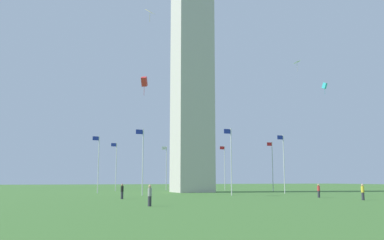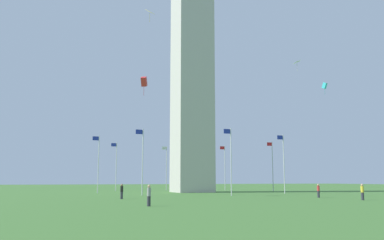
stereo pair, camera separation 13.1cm
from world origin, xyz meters
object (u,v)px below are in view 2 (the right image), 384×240
Objects in this scene: person_red_shirt at (318,191)px; flagpole_w at (166,166)px; flagpole_nw at (116,164)px; kite_red_box at (144,82)px; person_black_shirt at (122,191)px; kite_yellow_diamond at (150,12)px; flagpole_se at (284,161)px; person_yellow_shirt at (362,192)px; flagpole_ne at (142,159)px; flagpole_s at (272,164)px; person_gray_shirt at (149,196)px; kite_white_diamond at (297,62)px; kite_cyan_box at (325,86)px; flagpole_e at (231,159)px; flagpole_sw at (225,166)px; flagpole_n at (98,162)px; obelisk_monument at (192,34)px.

flagpole_w is at bearing -35.16° from person_red_shirt.
kite_red_box reaches higher than flagpole_nw.
kite_yellow_diamond reaches higher than person_black_shirt.
flagpole_se is 29.55m from flagpole_w.
person_yellow_shirt is 6.77m from person_red_shirt.
person_yellow_shirt is at bearing 113.49° from flagpole_nw.
flagpole_ne is 1.00× the size of flagpole_s.
person_gray_shirt is 35.34m from kite_white_diamond.
kite_yellow_diamond reaches higher than kite_white_diamond.
kite_cyan_box is (-9.21, -17.09, 15.92)m from person_yellow_shirt.
person_red_shirt is (0.49, -6.75, -0.03)m from person_yellow_shirt.
kite_yellow_diamond is (-2.50, 15.22, 24.77)m from flagpole_nw.
flagpole_se is 5.35× the size of person_gray_shirt.
kite_yellow_diamond is at bearing -106.23° from kite_red_box.
flagpole_ne is 5.67× the size of kite_white_diamond.
flagpole_sw is at bearing -112.50° from flagpole_e.
kite_cyan_box is at bearing 155.29° from flagpole_n.
flagpole_sw is 53.37m from person_gray_shirt.
person_yellow_shirt is at bearing 132.16° from flagpole_ne.
flagpole_se is 31.99m from flagpole_nw.
person_black_shirt is at bearing 33.68° from flagpole_s.
flagpole_sw reaches higher than person_yellow_shirt.
obelisk_monument is at bearing 45.13° from flagpole_sw.
flagpole_n and flagpole_w have the same top height.
flagpole_se reaches higher than person_gray_shirt.
flagpole_ne reaches higher than person_red_shirt.
flagpole_w is (0.05, -16.00, -23.44)m from obelisk_monument.
flagpole_nw is at bearing -18.27° from person_red_shirt.
kite_white_diamond is 0.75× the size of kite_yellow_diamond.
flagpole_e is 1.00× the size of flagpole_s.
kite_red_box is 1.18× the size of kite_yellow_diamond.
kite_cyan_box reaches higher than flagpole_n.
kite_red_box reaches higher than person_gray_shirt.
kite_cyan_box is at bearing 136.80° from flagpole_nw.
kite_white_diamond is 0.64× the size of kite_red_box.
person_gray_shirt is (0.11, 13.23, 0.03)m from person_black_shirt.
person_gray_shirt is 0.68× the size of kite_red_box.
person_yellow_shirt is at bearing 126.24° from flagpole_n.
obelisk_monument is 9.78m from kite_yellow_diamond.
person_yellow_shirt is at bearing -54.62° from person_black_shirt.
person_black_shirt is (15.80, 37.18, -4.17)m from flagpole_w.
flagpole_se is 15.69m from kite_white_diamond.
kite_cyan_box is 0.76× the size of kite_red_box.
kite_cyan_box is at bearing -176.94° from flagpole_e.
person_red_shirt is 25.85m from kite_red_box.
flagpole_s is 4.27× the size of kite_yellow_diamond.
flagpole_ne is 28.48m from person_yellow_shirt.
kite_cyan_box is (-5.50, 26.41, 11.76)m from flagpole_sw.
person_yellow_shirt is (-7.60, 48.19, -4.16)m from flagpole_w.
kite_cyan_box reaches higher than flagpole_se.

